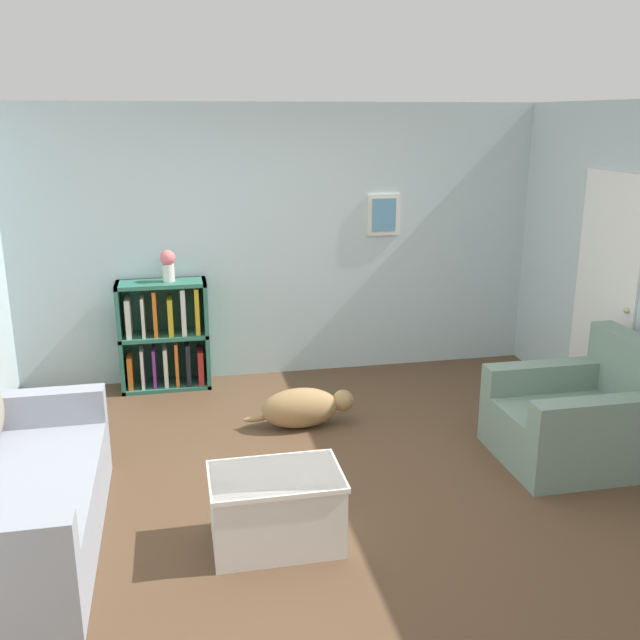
# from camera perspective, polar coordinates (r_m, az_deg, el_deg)

# --- Properties ---
(ground_plane) EXTENTS (14.00, 14.00, 0.00)m
(ground_plane) POSITION_cam_1_polar(r_m,az_deg,el_deg) (5.21, 0.91, -12.39)
(ground_plane) COLOR brown
(wall_back) EXTENTS (5.60, 0.13, 2.60)m
(wall_back) POSITION_cam_1_polar(r_m,az_deg,el_deg) (6.89, -3.11, 6.19)
(wall_back) COLOR silver
(wall_back) RESTS_ON ground_plane
(couch) EXTENTS (0.90, 1.85, 0.85)m
(couch) POSITION_cam_1_polar(r_m,az_deg,el_deg) (4.67, -23.77, -13.18)
(couch) COLOR #9399A3
(couch) RESTS_ON ground_plane
(bookshelf) EXTENTS (0.82, 0.33, 1.02)m
(bookshelf) POSITION_cam_1_polar(r_m,az_deg,el_deg) (6.80, -12.29, -1.33)
(bookshelf) COLOR #2D6B56
(bookshelf) RESTS_ON ground_plane
(recliner_chair) EXTENTS (1.08, 0.93, 0.92)m
(recliner_chair) POSITION_cam_1_polar(r_m,az_deg,el_deg) (5.67, 20.21, -7.40)
(recliner_chair) COLOR gray
(recliner_chair) RESTS_ON ground_plane
(coffee_table) EXTENTS (0.78, 0.51, 0.46)m
(coffee_table) POSITION_cam_1_polar(r_m,az_deg,el_deg) (4.38, -3.53, -14.69)
(coffee_table) COLOR silver
(coffee_table) RESTS_ON ground_plane
(dog) EXTENTS (0.92, 0.30, 0.34)m
(dog) POSITION_cam_1_polar(r_m,az_deg,el_deg) (5.90, -1.35, -7.01)
(dog) COLOR #9E7A4C
(dog) RESTS_ON ground_plane
(vase) EXTENTS (0.14, 0.14, 0.29)m
(vase) POSITION_cam_1_polar(r_m,az_deg,el_deg) (6.61, -12.06, 4.42)
(vase) COLOR silver
(vase) RESTS_ON bookshelf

